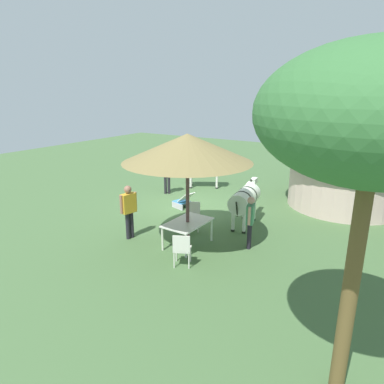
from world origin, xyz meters
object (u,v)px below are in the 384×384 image
at_px(shade_umbrella, 187,148).
at_px(zebra_nearest_camera, 245,198).
at_px(standing_watcher, 167,171).
at_px(zebra_by_umbrella, 203,166).
at_px(patio_chair_near_hut, 182,248).
at_px(striped_lounge_chair, 183,201).
at_px(patio_dining_table, 188,224).
at_px(thatched_hut, 350,146).
at_px(acacia_tree_behind_hut, 376,116).
at_px(guest_beside_umbrella, 129,207).
at_px(patio_chair_near_lawn, 193,214).
at_px(guest_behind_table, 250,218).

xyz_separation_m(shade_umbrella, zebra_nearest_camera, (-2.36, 0.75, -1.94)).
height_order(standing_watcher, zebra_by_umbrella, standing_watcher).
height_order(patio_chair_near_hut, striped_lounge_chair, patio_chair_near_hut).
height_order(shade_umbrella, striped_lounge_chair, shade_umbrella).
relative_size(patio_dining_table, striped_lounge_chair, 1.65).
bearing_deg(standing_watcher, shade_umbrella, 101.64).
xyz_separation_m(thatched_hut, acacia_tree_behind_hut, (9.37, 1.46, 1.70)).
bearing_deg(standing_watcher, striped_lounge_chair, 113.00).
bearing_deg(acacia_tree_behind_hut, patio_chair_near_hut, -115.32).
distance_m(thatched_hut, patio_chair_near_hut, 8.10).
bearing_deg(zebra_nearest_camera, guest_beside_umbrella, -139.14).
height_order(shade_umbrella, guest_beside_umbrella, shade_umbrella).
bearing_deg(patio_chair_near_lawn, patio_dining_table, 90.00).
relative_size(thatched_hut, patio_chair_near_lawn, 5.63).
height_order(patio_chair_near_hut, guest_behind_table, guest_behind_table).
bearing_deg(guest_beside_umbrella, zebra_nearest_camera, 150.67).
bearing_deg(patio_chair_near_lawn, striped_lounge_chair, -72.92).
bearing_deg(thatched_hut, patio_chair_near_lawn, -35.96).
xyz_separation_m(patio_chair_near_lawn, guest_beside_umbrella, (1.65, -1.25, 0.49)).
height_order(patio_chair_near_hut, zebra_by_umbrella, zebra_by_umbrella).
distance_m(thatched_hut, striped_lounge_chair, 6.63).
relative_size(thatched_hut, acacia_tree_behind_hut, 1.02).
bearing_deg(zebra_by_umbrella, shade_umbrella, 177.68).
distance_m(thatched_hut, guest_behind_table, 5.90).
relative_size(guest_beside_umbrella, guest_behind_table, 1.08).
distance_m(guest_behind_table, striped_lounge_chair, 4.11).
xyz_separation_m(thatched_hut, guest_behind_table, (5.48, -1.62, -1.46)).
bearing_deg(patio_chair_near_hut, guest_beside_umbrella, 138.83).
distance_m(patio_chair_near_hut, guest_behind_table, 2.24).
xyz_separation_m(thatched_hut, patio_chair_near_lawn, (5.15, -3.74, -1.87)).
relative_size(guest_behind_table, striped_lounge_chair, 1.72).
bearing_deg(acacia_tree_behind_hut, thatched_hut, -171.15).
bearing_deg(striped_lounge_chair, thatched_hut, -40.55).
bearing_deg(acacia_tree_behind_hut, patio_chair_near_lawn, -129.07).
relative_size(patio_dining_table, patio_chair_near_hut, 1.65).
bearing_deg(striped_lounge_chair, patio_chair_near_hut, -131.71).
height_order(patio_dining_table, striped_lounge_chair, patio_dining_table).
height_order(thatched_hut, guest_beside_umbrella, thatched_hut).
distance_m(guest_beside_umbrella, acacia_tree_behind_hut, 7.59).
xyz_separation_m(patio_dining_table, striped_lounge_chair, (-2.75, -1.98, -0.40)).
height_order(patio_chair_near_lawn, striped_lounge_chair, patio_chair_near_lawn).
xyz_separation_m(patio_chair_near_lawn, striped_lounge_chair, (-1.60, -1.45, -0.26)).
relative_size(patio_dining_table, guest_beside_umbrella, 0.89).
xyz_separation_m(patio_chair_near_hut, zebra_by_umbrella, (-6.81, -3.40, 0.51)).
distance_m(thatched_hut, acacia_tree_behind_hut, 9.63).
bearing_deg(guest_beside_umbrella, shade_umbrella, 117.97).
height_order(guest_behind_table, zebra_by_umbrella, zebra_by_umbrella).
distance_m(zebra_by_umbrella, acacia_tree_behind_hut, 11.92).
relative_size(guest_behind_table, acacia_tree_behind_hut, 0.31).
bearing_deg(patio_chair_near_lawn, guest_behind_table, 146.11).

